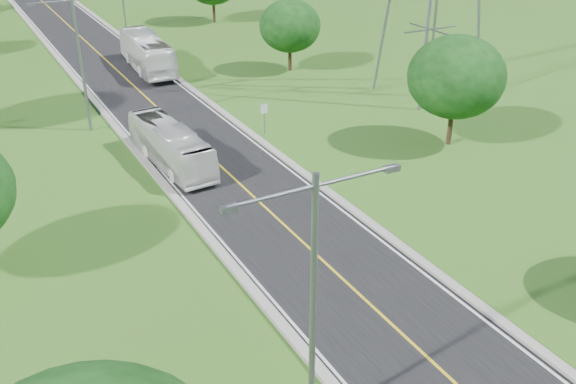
% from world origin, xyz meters
% --- Properties ---
extents(ground, '(260.00, 260.00, 0.00)m').
position_xyz_m(ground, '(0.00, 60.00, 0.00)').
color(ground, '#315417').
rests_on(ground, ground).
extents(road, '(8.00, 150.00, 0.06)m').
position_xyz_m(road, '(0.00, 66.00, 0.03)').
color(road, black).
rests_on(road, ground).
extents(curb_left, '(0.50, 150.00, 0.22)m').
position_xyz_m(curb_left, '(-4.25, 66.00, 0.11)').
color(curb_left, gray).
rests_on(curb_left, ground).
extents(curb_right, '(0.50, 150.00, 0.22)m').
position_xyz_m(curb_right, '(4.25, 66.00, 0.11)').
color(curb_right, gray).
rests_on(curb_right, ground).
extents(speed_limit_sign, '(0.55, 0.09, 2.40)m').
position_xyz_m(speed_limit_sign, '(5.20, 37.98, 1.60)').
color(speed_limit_sign, slate).
rests_on(speed_limit_sign, ground).
extents(streetlight_near_left, '(5.90, 0.25, 10.00)m').
position_xyz_m(streetlight_near_left, '(-6.00, 12.00, 5.94)').
color(streetlight_near_left, slate).
rests_on(streetlight_near_left, ground).
extents(streetlight_mid_left, '(5.90, 0.25, 10.00)m').
position_xyz_m(streetlight_mid_left, '(-6.00, 45.00, 5.94)').
color(streetlight_mid_left, slate).
rests_on(streetlight_mid_left, ground).
extents(tree_rb, '(6.72, 6.72, 7.82)m').
position_xyz_m(tree_rb, '(16.00, 30.00, 4.95)').
color(tree_rb, black).
rests_on(tree_rb, ground).
extents(tree_rc, '(5.88, 5.88, 6.84)m').
position_xyz_m(tree_rc, '(15.00, 52.00, 4.33)').
color(tree_rc, black).
rests_on(tree_rc, ground).
extents(bus_outbound, '(3.60, 12.21, 3.36)m').
position_xyz_m(bus_outbound, '(2.81, 58.70, 1.74)').
color(bus_outbound, white).
rests_on(bus_outbound, road).
extents(bus_inbound, '(2.89, 9.97, 2.74)m').
position_xyz_m(bus_inbound, '(-2.73, 35.94, 1.43)').
color(bus_inbound, silver).
rests_on(bus_inbound, road).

